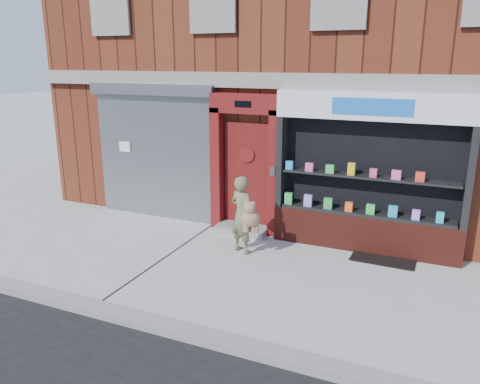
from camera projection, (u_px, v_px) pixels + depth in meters
The scene contains 8 objects.
ground at pixel (243, 270), 8.15m from camera, with size 80.00×80.00×0.00m, color #9E9E99.
curb at pixel (180, 330), 6.24m from camera, with size 60.00×0.30×0.12m, color gray.
building at pixel (333, 42), 12.34m from camera, with size 12.00×8.16×8.00m.
shutter_bay at pixel (155, 144), 10.54m from camera, with size 3.10×0.30×3.04m.
red_door_bay at pixel (245, 164), 9.68m from camera, with size 1.52×0.58×2.90m.
pharmacy_bay at pixel (368, 181), 8.70m from camera, with size 3.50×0.41×3.00m.
woman at pixel (244, 215), 8.71m from camera, with size 0.73×0.60×1.49m.
doormat at pixel (384, 257), 8.67m from camera, with size 1.13×0.79×0.03m, color black.
Camera 1 is at (2.94, -6.86, 3.55)m, focal length 35.00 mm.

